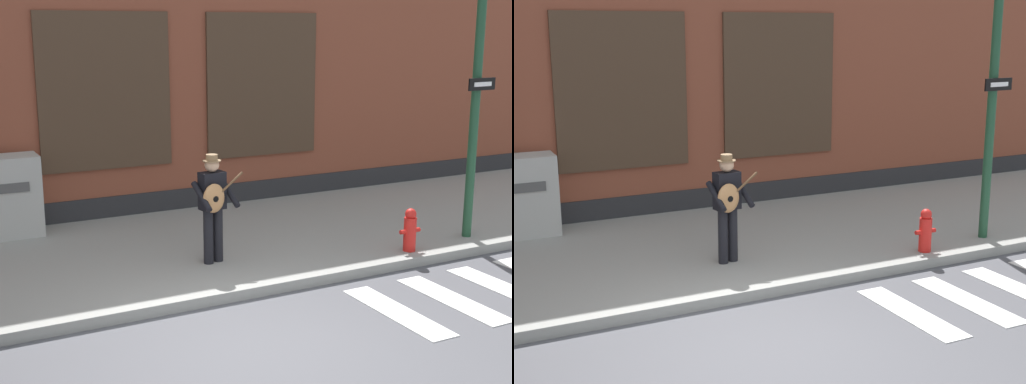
{
  "view_description": "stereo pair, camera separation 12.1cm",
  "coord_description": "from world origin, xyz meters",
  "views": [
    {
      "loc": [
        -3.55,
        -6.8,
        3.65
      ],
      "look_at": [
        0.86,
        1.72,
        1.43
      ],
      "focal_mm": 50.0,
      "sensor_mm": 36.0,
      "label": 1
    },
    {
      "loc": [
        -3.45,
        -6.86,
        3.65
      ],
      "look_at": [
        0.86,
        1.72,
        1.43
      ],
      "focal_mm": 50.0,
      "sensor_mm": 36.0,
      "label": 2
    }
  ],
  "objects": [
    {
      "name": "ground_plane",
      "position": [
        0.0,
        0.0,
        0.0
      ],
      "size": [
        160.0,
        160.0,
        0.0
      ],
      "primitive_type": "plane",
      "color": "#4C4C51"
    },
    {
      "name": "busker",
      "position": [
        0.63,
        2.67,
        1.1
      ],
      "size": [
        0.74,
        0.57,
        1.67
      ],
      "color": "black",
      "rests_on": "sidewalk"
    },
    {
      "name": "utility_box",
      "position": [
        -1.9,
        5.58,
        0.85
      ],
      "size": [
        1.09,
        0.68,
        1.39
      ],
      "color": "#ADADA8",
      "rests_on": "sidewalk"
    },
    {
      "name": "sidewalk",
      "position": [
        0.0,
        3.73,
        0.08
      ],
      "size": [
        28.0,
        4.61,
        0.15
      ],
      "color": "gray",
      "rests_on": "ground"
    },
    {
      "name": "fire_hydrant",
      "position": [
        3.66,
        1.77,
        0.5
      ],
      "size": [
        0.38,
        0.2,
        0.7
      ],
      "color": "red",
      "rests_on": "sidewalk"
    },
    {
      "name": "building_backdrop",
      "position": [
        -0.0,
        8.03,
        3.22
      ],
      "size": [
        28.0,
        4.06,
        6.45
      ],
      "color": "brown",
      "rests_on": "ground"
    }
  ]
}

